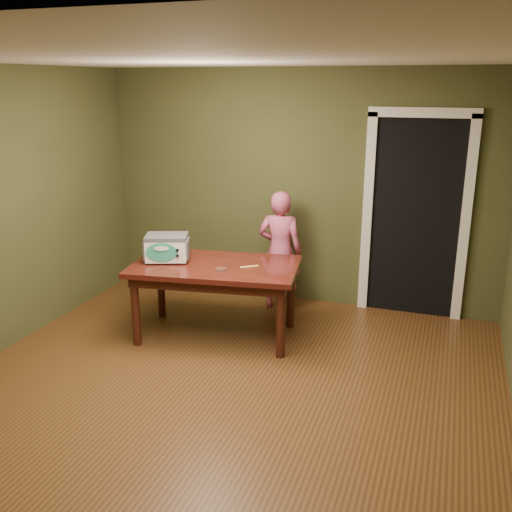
% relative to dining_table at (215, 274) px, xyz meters
% --- Properties ---
extents(floor, '(5.00, 5.00, 0.00)m').
position_rel_dining_table_xyz_m(floor, '(0.46, -1.23, -0.65)').
color(floor, brown).
rests_on(floor, ground).
extents(room_shell, '(4.52, 5.02, 2.61)m').
position_rel_dining_table_xyz_m(room_shell, '(0.46, -1.23, 1.06)').
color(room_shell, '#444826').
rests_on(room_shell, ground).
extents(doorway, '(1.10, 0.66, 2.25)m').
position_rel_dining_table_xyz_m(doorway, '(1.76, 1.55, 0.41)').
color(doorway, black).
rests_on(doorway, ground).
extents(dining_table, '(1.72, 1.13, 0.75)m').
position_rel_dining_table_xyz_m(dining_table, '(0.00, 0.00, 0.00)').
color(dining_table, '#35100C').
rests_on(dining_table, floor).
extents(toy_oven, '(0.49, 0.41, 0.27)m').
position_rel_dining_table_xyz_m(toy_oven, '(-0.49, -0.06, 0.24)').
color(toy_oven, '#4C4F54').
rests_on(toy_oven, dining_table).
extents(baking_pan, '(0.10, 0.10, 0.02)m').
position_rel_dining_table_xyz_m(baking_pan, '(0.13, -0.16, 0.11)').
color(baking_pan, silver).
rests_on(baking_pan, dining_table).
extents(spatula, '(0.16, 0.13, 0.01)m').
position_rel_dining_table_xyz_m(spatula, '(0.34, 0.03, 0.10)').
color(spatula, '#F5C96A').
rests_on(spatula, dining_table).
extents(child, '(0.51, 0.36, 1.34)m').
position_rel_dining_table_xyz_m(child, '(0.38, 0.91, 0.02)').
color(child, '#C55175').
rests_on(child, floor).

